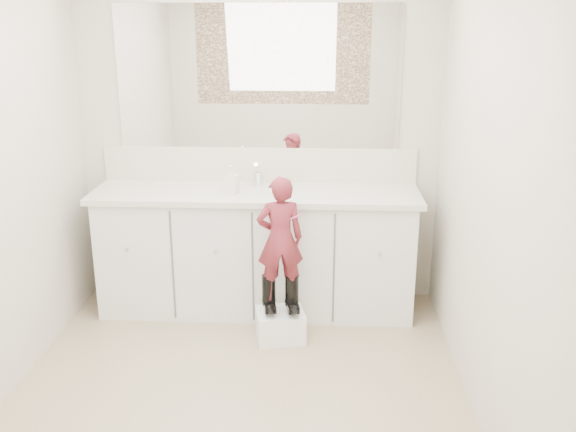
{
  "coord_description": "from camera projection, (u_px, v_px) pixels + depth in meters",
  "views": [
    {
      "loc": [
        0.45,
        -3.07,
        2.08
      ],
      "look_at": [
        0.24,
        0.9,
        0.81
      ],
      "focal_mm": 40.0,
      "sensor_mm": 36.0,
      "label": 1
    }
  ],
  "objects": [
    {
      "name": "wall_back",
      "position": [
        259.0,
        139.0,
        4.64
      ],
      "size": [
        2.6,
        0.0,
        2.6
      ],
      "primitive_type": "plane",
      "rotation": [
        1.57,
        0.0,
        0.0
      ],
      "color": "beige",
      "rests_on": "floor"
    },
    {
      "name": "countertop",
      "position": [
        256.0,
        194.0,
        4.46
      ],
      "size": [
        2.28,
        0.58,
        0.04
      ],
      "primitive_type": "cube",
      "color": "beige",
      "rests_on": "vanity_cabinet"
    },
    {
      "name": "toothbrush",
      "position": [
        291.0,
        219.0,
        4.01
      ],
      "size": [
        0.14,
        0.04,
        0.06
      ],
      "primitive_type": "cylinder",
      "rotation": [
        0.0,
        1.22,
        0.2
      ],
      "color": "#CF5097",
      "rests_on": "toddler"
    },
    {
      "name": "boot_right",
      "position": [
        292.0,
        294.0,
        4.18
      ],
      "size": [
        0.13,
        0.19,
        0.26
      ],
      "primitive_type": null,
      "rotation": [
        0.0,
        0.0,
        0.2
      ],
      "color": "black",
      "rests_on": "step_stool"
    },
    {
      "name": "dot_panel",
      "position": [
        147.0,
        187.0,
        1.66
      ],
      "size": [
        2.0,
        0.01,
        1.2
      ],
      "primitive_type": "cube",
      "color": "#472819",
      "rests_on": "wall_front"
    },
    {
      "name": "cup",
      "position": [
        286.0,
        183.0,
        4.51
      ],
      "size": [
        0.1,
        0.1,
        0.09
      ],
      "primitive_type": "imported",
      "rotation": [
        0.0,
        0.0,
        -0.06
      ],
      "color": "beige",
      "rests_on": "countertop"
    },
    {
      "name": "faucet",
      "position": [
        258.0,
        178.0,
        4.6
      ],
      "size": [
        0.08,
        0.08,
        0.1
      ],
      "primitive_type": "cylinder",
      "color": "silver",
      "rests_on": "countertop"
    },
    {
      "name": "step_stool",
      "position": [
        280.0,
        325.0,
        4.25
      ],
      "size": [
        0.35,
        0.31,
        0.2
      ],
      "primitive_type": "cube",
      "rotation": [
        0.0,
        0.0,
        0.2
      ],
      "color": "white",
      "rests_on": "floor"
    },
    {
      "name": "boot_left",
      "position": [
        269.0,
        293.0,
        4.19
      ],
      "size": [
        0.13,
        0.19,
        0.26
      ],
      "primitive_type": null,
      "rotation": [
        0.0,
        0.0,
        0.2
      ],
      "color": "black",
      "rests_on": "step_stool"
    },
    {
      "name": "backsplash",
      "position": [
        259.0,
        165.0,
        4.68
      ],
      "size": [
        2.28,
        0.03,
        0.25
      ],
      "primitive_type": "cube",
      "color": "beige",
      "rests_on": "countertop"
    },
    {
      "name": "mirror",
      "position": [
        258.0,
        78.0,
        4.49
      ],
      "size": [
        2.0,
        0.02,
        1.0
      ],
      "primitive_type": "cube",
      "color": "white",
      "rests_on": "wall_back"
    },
    {
      "name": "soap_bottle",
      "position": [
        232.0,
        179.0,
        4.39
      ],
      "size": [
        0.11,
        0.11,
        0.19
      ],
      "primitive_type": "imported",
      "rotation": [
        0.0,
        0.0,
        -0.25
      ],
      "color": "silver",
      "rests_on": "countertop"
    },
    {
      "name": "wall_front",
      "position": [
        157.0,
        344.0,
        1.78
      ],
      "size": [
        2.6,
        0.0,
        2.6
      ],
      "primitive_type": "plane",
      "rotation": [
        -1.57,
        0.0,
        0.0
      ],
      "color": "beige",
      "rests_on": "floor"
    },
    {
      "name": "floor",
      "position": [
        236.0,
        403.0,
        3.58
      ],
      "size": [
        3.0,
        3.0,
        0.0
      ],
      "primitive_type": "plane",
      "color": "#827755",
      "rests_on": "ground"
    },
    {
      "name": "toddler",
      "position": [
        280.0,
        239.0,
        4.07
      ],
      "size": [
        0.33,
        0.25,
        0.82
      ],
      "primitive_type": "imported",
      "rotation": [
        0.0,
        0.0,
        3.34
      ],
      "color": "#B53746",
      "rests_on": "step_stool"
    },
    {
      "name": "vanity_cabinet",
      "position": [
        257.0,
        253.0,
        4.61
      ],
      "size": [
        2.2,
        0.55,
        0.85
      ],
      "primitive_type": "cube",
      "color": "silver",
      "rests_on": "floor"
    },
    {
      "name": "wall_right",
      "position": [
        493.0,
        200.0,
        3.15
      ],
      "size": [
        0.0,
        3.0,
        3.0
      ],
      "primitive_type": "plane",
      "rotation": [
        1.57,
        0.0,
        -1.57
      ],
      "color": "beige",
      "rests_on": "floor"
    }
  ]
}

